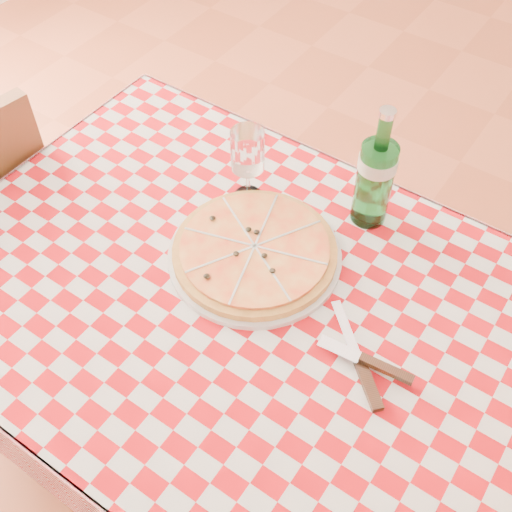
{
  "coord_description": "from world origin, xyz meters",
  "views": [
    {
      "loc": [
        0.42,
        -0.59,
        1.77
      ],
      "look_at": [
        -0.02,
        0.06,
        0.82
      ],
      "focal_mm": 45.0,
      "sensor_mm": 36.0,
      "label": 1
    }
  ],
  "objects_px": {
    "wine_glass": "(248,166)",
    "water_bottle": "(377,168)",
    "pizza_plate": "(255,250)",
    "dining_table": "(247,328)"
  },
  "relations": [
    {
      "from": "wine_glass",
      "to": "water_bottle",
      "type": "bearing_deg",
      "value": 21.08
    },
    {
      "from": "pizza_plate",
      "to": "dining_table",
      "type": "bearing_deg",
      "value": -63.47
    },
    {
      "from": "dining_table",
      "to": "water_bottle",
      "type": "height_order",
      "value": "water_bottle"
    },
    {
      "from": "dining_table",
      "to": "water_bottle",
      "type": "bearing_deg",
      "value": 75.12
    },
    {
      "from": "water_bottle",
      "to": "wine_glass",
      "type": "relative_size",
      "value": 1.57
    },
    {
      "from": "pizza_plate",
      "to": "water_bottle",
      "type": "distance_m",
      "value": 0.29
    },
    {
      "from": "dining_table",
      "to": "water_bottle",
      "type": "xyz_separation_m",
      "value": [
        0.09,
        0.33,
        0.24
      ]
    },
    {
      "from": "pizza_plate",
      "to": "water_bottle",
      "type": "xyz_separation_m",
      "value": [
        0.13,
        0.23,
        0.12
      ]
    },
    {
      "from": "water_bottle",
      "to": "wine_glass",
      "type": "distance_m",
      "value": 0.27
    },
    {
      "from": "dining_table",
      "to": "pizza_plate",
      "type": "height_order",
      "value": "pizza_plate"
    }
  ]
}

